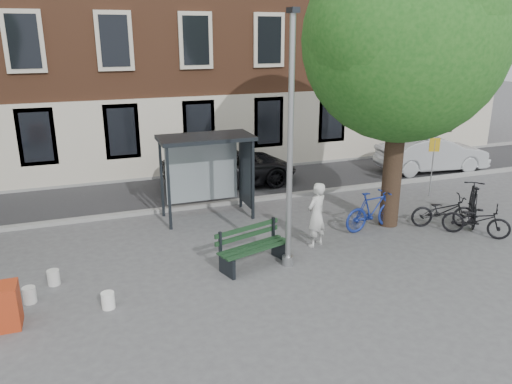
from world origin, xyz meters
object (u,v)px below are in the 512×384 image
object	(u,v)px
lamppost	(290,158)
bike_d	(473,203)
painter	(316,215)
car_dark	(230,167)
notice_sign	(434,153)
bench	(253,249)
bike_a	(443,211)
car_silver	(432,153)
bike_c	(476,220)
bus_shelter	(218,157)
bike_b	(373,210)

from	to	relation	value
lamppost	bike_d	xyz separation A→B (m)	(6.50, 0.76, -2.16)
painter	car_dark	size ratio (longest dim) A/B	0.35
notice_sign	bench	bearing A→B (deg)	-137.60
lamppost	notice_sign	bearing A→B (deg)	25.55
bike_a	car_silver	bearing A→B (deg)	-16.72
bike_c	painter	bearing A→B (deg)	123.64
lamppost	notice_sign	distance (m)	7.85
painter	car_dark	distance (m)	6.36
painter	bike_c	distance (m)	4.74
lamppost	bike_c	xyz separation A→B (m)	(5.82, -0.11, -2.30)
bus_shelter	bike_c	distance (m)	7.83
painter	bike_c	xyz separation A→B (m)	(4.62, -0.96, -0.42)
bus_shelter	car_silver	size ratio (longest dim) A/B	0.62
lamppost	car_dark	size ratio (longest dim) A/B	1.20
bus_shelter	bike_a	bearing A→B (deg)	-28.75
bike_b	car_silver	bearing A→B (deg)	-59.59
bike_a	bench	bearing A→B (deg)	113.96
painter	notice_sign	xyz separation A→B (m)	(5.80, 2.50, 0.67)
painter	car_silver	size ratio (longest dim) A/B	0.39
bike_b	notice_sign	bearing A→B (deg)	-69.88
bike_a	lamppost	bearing A→B (deg)	117.59
bike_a	car_silver	xyz separation A→B (m)	(3.87, 5.34, 0.26)
bench	bike_d	distance (m)	7.35
bike_a	bus_shelter	bearing A→B (deg)	80.42
lamppost	painter	world-z (taller)	lamppost
car_dark	bus_shelter	bearing A→B (deg)	156.59
painter	bike_c	bearing A→B (deg)	142.09
bench	notice_sign	xyz separation A→B (m)	(7.83, 3.07, 1.12)
bike_c	car_dark	size ratio (longest dim) A/B	0.36
bus_shelter	bike_d	xyz separation A→B (m)	(7.11, -3.35, -1.30)
bike_c	car_dark	bearing A→B (deg)	80.16
bus_shelter	notice_sign	world-z (taller)	bus_shelter
painter	bike_a	bearing A→B (deg)	153.21
bus_shelter	bike_d	world-z (taller)	bus_shelter
painter	bike_d	bearing A→B (deg)	152.83
lamppost	car_silver	world-z (taller)	lamppost
bike_b	car_silver	size ratio (longest dim) A/B	0.43
painter	bike_b	world-z (taller)	painter
car_dark	bike_d	bearing A→B (deg)	-137.84
bike_a	car_dark	bearing A→B (deg)	55.31
bike_d	bike_b	bearing A→B (deg)	28.26
bus_shelter	painter	distance (m)	3.86
bench	bike_c	xyz separation A→B (m)	(6.65, -0.39, 0.03)
bus_shelter	car_silver	xyz separation A→B (m)	(9.89, 2.04, -1.16)
lamppost	painter	distance (m)	2.39
car_dark	car_silver	xyz separation A→B (m)	(8.53, -1.04, 0.05)
bike_d	car_dark	world-z (taller)	car_dark
lamppost	car_dark	distance (m)	7.52
painter	car_dark	bearing A→B (deg)	-112.13
bus_shelter	bench	world-z (taller)	bus_shelter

